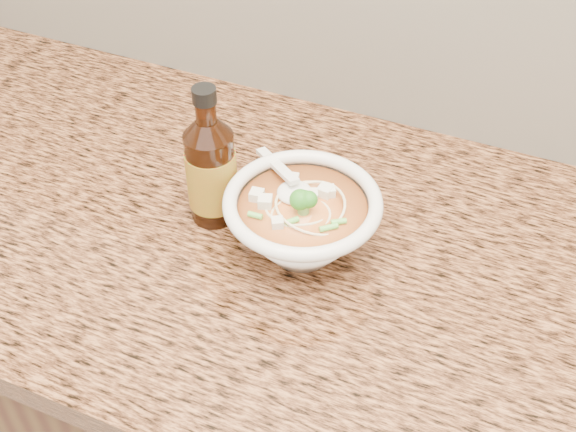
% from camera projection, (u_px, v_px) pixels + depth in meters
% --- Properties ---
extents(counter_slab, '(4.00, 0.68, 0.04)m').
position_uv_depth(counter_slab, '(403.00, 280.00, 0.94)').
color(counter_slab, '#986037').
rests_on(counter_slab, cabinet).
extents(soup_bowl, '(0.20, 0.20, 0.11)m').
position_uv_depth(soup_bowl, '(302.00, 223.00, 0.92)').
color(soup_bowl, white).
rests_on(soup_bowl, counter_slab).
extents(hot_sauce_bottle, '(0.08, 0.08, 0.21)m').
position_uv_depth(hot_sauce_bottle, '(211.00, 171.00, 0.95)').
color(hot_sauce_bottle, '#341507').
rests_on(hot_sauce_bottle, counter_slab).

